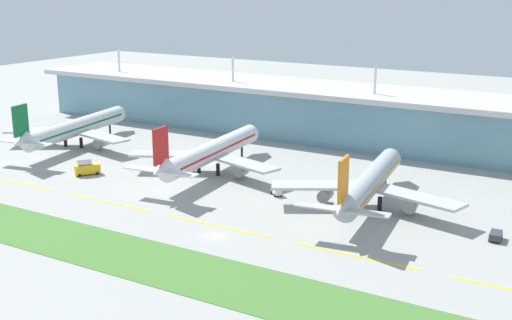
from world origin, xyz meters
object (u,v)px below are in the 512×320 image
at_px(fuel_truck, 87,167).
at_px(airliner_far_middle, 369,183).
at_px(airliner_nearest, 75,128).
at_px(airliner_near_middle, 210,152).
at_px(pushback_tug, 496,235).
at_px(baggage_cart, 276,191).

bearing_deg(fuel_truck, airliner_far_middle, 10.01).
xyz_separation_m(airliner_nearest, airliner_far_middle, (110.43, -9.43, -0.00)).
distance_m(airliner_near_middle, pushback_tug, 84.95).
bearing_deg(fuel_truck, airliner_near_middle, 33.77).
bearing_deg(airliner_nearest, fuel_truck, -39.92).
bearing_deg(airliner_far_middle, airliner_near_middle, 173.70).
bearing_deg(airliner_far_middle, pushback_tug, -11.12).
bearing_deg(baggage_cart, fuel_truck, -168.82).
bearing_deg(fuel_truck, baggage_cart, 11.18).
bearing_deg(baggage_cart, airliner_far_middle, 7.24).
relative_size(baggage_cart, pushback_tug, 0.85).
height_order(airliner_near_middle, pushback_tug, airliner_near_middle).
relative_size(airliner_nearest, airliner_near_middle, 1.01).
bearing_deg(airliner_nearest, baggage_cart, -8.33).
bearing_deg(pushback_tug, fuel_truck, -175.93).
bearing_deg(pushback_tug, airliner_nearest, 173.70).
relative_size(fuel_truck, pushback_tug, 1.62).
bearing_deg(pushback_tug, baggage_cart, 176.78).
distance_m(airliner_far_middle, fuel_truck, 83.26).
bearing_deg(airliner_far_middle, airliner_nearest, 175.12).
height_order(fuel_truck, pushback_tug, fuel_truck).
height_order(airliner_near_middle, baggage_cart, airliner_near_middle).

